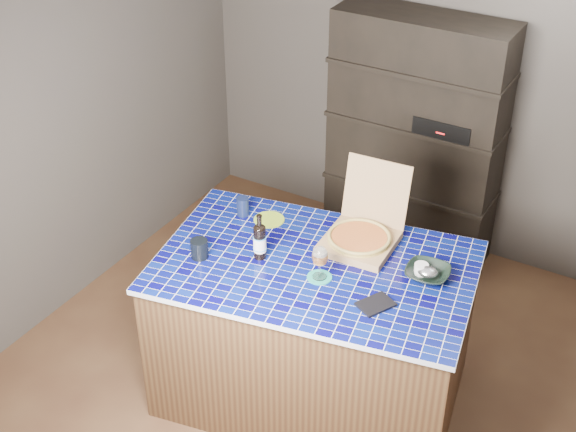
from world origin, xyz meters
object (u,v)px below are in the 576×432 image
Objects in this scene: mead_bottle at (260,241)px; dvd_case at (376,304)px; pizza_box at (361,235)px; wine_glass at (320,257)px; kitchen_island at (314,330)px; bowl at (428,273)px.

mead_bottle is 0.73m from dvd_case.
wine_glass is at bearing -100.42° from pizza_box.
kitchen_island is 8.04× the size of bowl.
bowl is at bearing -16.81° from pizza_box.
kitchen_island is 0.65m from mead_bottle.
dvd_case is (0.31, -0.45, -0.05)m from pizza_box.
wine_glass is at bearing -162.32° from dvd_case.
dvd_case is (0.43, -0.15, 0.47)m from kitchen_island.
pizza_box is at bearing 57.02° from kitchen_island.
dvd_case is at bearing -111.69° from bowl.
bowl is at bearing 18.41° from mead_bottle.
mead_bottle reaches higher than dvd_case.
pizza_box is at bearing 43.19° from mead_bottle.
kitchen_island is 0.62m from pizza_box.
wine_glass is 1.09× the size of dvd_case.
mead_bottle is at bearing -161.59° from bowl.
dvd_case is at bearing -9.59° from wine_glass.
bowl is (0.86, 0.29, -0.08)m from mead_bottle.
mead_bottle is at bearing -173.32° from kitchen_island.
dvd_case is (0.73, -0.06, -0.10)m from mead_bottle.
pizza_box is 2.73× the size of dvd_case.
bowl reaches higher than kitchen_island.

